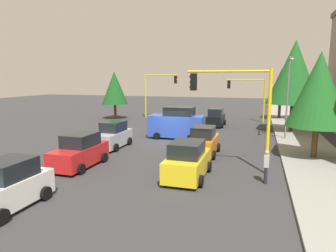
{
  "coord_description": "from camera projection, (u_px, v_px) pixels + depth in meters",
  "views": [
    {
      "loc": [
        22.54,
        6.97,
        5.19
      ],
      "look_at": [
        -1.1,
        -0.37,
        1.2
      ],
      "focal_mm": 31.49,
      "sensor_mm": 36.0,
      "label": 1
    }
  ],
  "objects": [
    {
      "name": "car_red",
      "position": [
        80.0,
        152.0,
        17.49
      ],
      "size": [
        4.02,
        2.06,
        1.98
      ],
      "color": "red",
      "rests_on": "ground"
    },
    {
      "name": "tree_opposite_side",
      "position": [
        115.0,
        88.0,
        38.02
      ],
      "size": [
        3.38,
        3.38,
        6.13
      ],
      "color": "brown",
      "rests_on": "ground"
    },
    {
      "name": "pedestrian_crossing",
      "position": [
        266.0,
        166.0,
        14.66
      ],
      "size": [
        0.4,
        0.24,
        1.7
      ],
      "color": "#262638",
      "rests_on": "ground"
    },
    {
      "name": "ground_plane",
      "position": [
        168.0,
        143.0,
        24.12
      ],
      "size": [
        120.0,
        120.0,
        0.0
      ],
      "primitive_type": "plane",
      "color": "#353538"
    },
    {
      "name": "car_orange",
      "position": [
        204.0,
        142.0,
        20.23
      ],
      "size": [
        3.63,
        1.95,
        1.98
      ],
      "color": "orange",
      "rests_on": "ground"
    },
    {
      "name": "car_white",
      "position": [
        7.0,
        187.0,
        11.83
      ],
      "size": [
        3.69,
        2.06,
        1.98
      ],
      "color": "white",
      "rests_on": "ground"
    },
    {
      "name": "street_lamp_curbside",
      "position": [
        288.0,
        89.0,
        24.14
      ],
      "size": [
        2.15,
        0.28,
        7.0
      ],
      "color": "slate",
      "rests_on": "ground"
    },
    {
      "name": "car_yellow",
      "position": [
        187.0,
        161.0,
        15.5
      ],
      "size": [
        3.99,
        2.1,
        1.98
      ],
      "color": "yellow",
      "rests_on": "ground"
    },
    {
      "name": "traffic_signal_near_left",
      "position": [
        235.0,
        100.0,
        16.15
      ],
      "size": [
        0.36,
        4.59,
        5.74
      ],
      "color": "yellow",
      "rests_on": "ground"
    },
    {
      "name": "tree_roadside_near",
      "position": [
        319.0,
        90.0,
        18.44
      ],
      "size": [
        3.78,
        3.78,
        6.88
      ],
      "color": "brown",
      "rests_on": "ground"
    },
    {
      "name": "lane_arrow_near",
      "position": [
        38.0,
        188.0,
        14.14
      ],
      "size": [
        2.4,
        1.1,
        1.1
      ],
      "color": "silver",
      "rests_on": "ground"
    },
    {
      "name": "car_black",
      "position": [
        216.0,
        118.0,
        32.42
      ],
      "size": [
        3.77,
        1.95,
        1.98
      ],
      "color": "black",
      "rests_on": "ground"
    },
    {
      "name": "car_silver",
      "position": [
        113.0,
        136.0,
        22.38
      ],
      "size": [
        3.74,
        1.93,
        1.98
      ],
      "color": "#B2B5BA",
      "rests_on": "ground"
    },
    {
      "name": "traffic_signal_far_right",
      "position": [
        158.0,
        87.0,
        38.34
      ],
      "size": [
        0.36,
        4.59,
        5.79
      ],
      "color": "yellow",
      "rests_on": "ground"
    },
    {
      "name": "traffic_signal_far_left",
      "position": [
        248.0,
        91.0,
        35.08
      ],
      "size": [
        0.36,
        4.59,
        5.22
      ],
      "color": "yellow",
      "rests_on": "ground"
    },
    {
      "name": "delivery_van_blue",
      "position": [
        177.0,
        124.0,
        25.75
      ],
      "size": [
        2.22,
        4.8,
        2.77
      ],
      "color": "blue",
      "rests_on": "ground"
    },
    {
      "name": "tree_roadside_mid",
      "position": [
        294.0,
        72.0,
        27.81
      ],
      "size": [
        4.8,
        4.8,
        8.8
      ],
      "color": "brown",
      "rests_on": "ground"
    },
    {
      "name": "tree_roadside_far",
      "position": [
        281.0,
        86.0,
        37.64
      ],
      "size": [
        3.55,
        3.55,
        6.45
      ],
      "color": "brown",
      "rests_on": "ground"
    },
    {
      "name": "sidewalk_kerb",
      "position": [
        300.0,
        138.0,
        25.75
      ],
      "size": [
        80.0,
        4.0,
        0.15
      ],
      "primitive_type": "cube",
      "color": "gray",
      "rests_on": "ground"
    }
  ]
}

